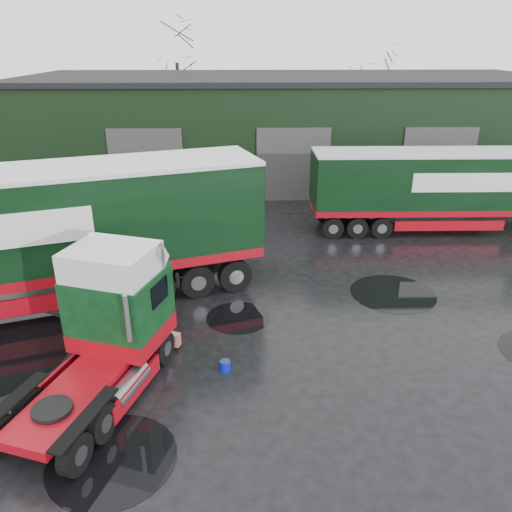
{
  "coord_description": "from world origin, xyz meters",
  "views": [
    {
      "loc": [
        -0.7,
        -13.08,
        8.26
      ],
      "look_at": [
        -0.32,
        2.09,
        1.7
      ],
      "focal_mm": 35.0,
      "sensor_mm": 36.0,
      "label": 1
    }
  ],
  "objects_px": {
    "hero_tractor": "(84,340)",
    "warehouse": "(285,126)",
    "trailer_left": "(34,240)",
    "tree_back_a": "(178,87)",
    "lorry_right": "(432,191)",
    "tree_back_b": "(371,100)",
    "wash_bucket": "(225,365)"
  },
  "relations": [
    {
      "from": "trailer_left",
      "to": "tree_back_b",
      "type": "distance_m",
      "value": 33.0
    },
    {
      "from": "warehouse",
      "to": "lorry_right",
      "type": "bearing_deg",
      "value": -61.39
    },
    {
      "from": "hero_tractor",
      "to": "warehouse",
      "type": "bearing_deg",
      "value": 92.14
    },
    {
      "from": "lorry_right",
      "to": "wash_bucket",
      "type": "xyz_separation_m",
      "value": [
        -9.26,
        -10.8,
        -1.75
      ]
    },
    {
      "from": "warehouse",
      "to": "trailer_left",
      "type": "height_order",
      "value": "warehouse"
    },
    {
      "from": "trailer_left",
      "to": "tree_back_b",
      "type": "xyz_separation_m",
      "value": [
        17.5,
        27.94,
        1.41
      ]
    },
    {
      "from": "warehouse",
      "to": "wash_bucket",
      "type": "bearing_deg",
      "value": -98.51
    },
    {
      "from": "warehouse",
      "to": "tree_back_a",
      "type": "xyz_separation_m",
      "value": [
        -8.0,
        10.0,
        1.59
      ]
    },
    {
      "from": "lorry_right",
      "to": "wash_bucket",
      "type": "height_order",
      "value": "lorry_right"
    },
    {
      "from": "trailer_left",
      "to": "tree_back_a",
      "type": "xyz_separation_m",
      "value": [
        1.5,
        27.94,
        2.41
      ]
    },
    {
      "from": "trailer_left",
      "to": "lorry_right",
      "type": "height_order",
      "value": "trailer_left"
    },
    {
      "from": "trailer_left",
      "to": "tree_back_b",
      "type": "bearing_deg",
      "value": -50.97
    },
    {
      "from": "warehouse",
      "to": "trailer_left",
      "type": "xyz_separation_m",
      "value": [
        -9.5,
        -17.94,
        -0.82
      ]
    },
    {
      "from": "warehouse",
      "to": "lorry_right",
      "type": "xyz_separation_m",
      "value": [
        6.0,
        -11.0,
        -1.27
      ]
    },
    {
      "from": "lorry_right",
      "to": "tree_back_a",
      "type": "bearing_deg",
      "value": -146.07
    },
    {
      "from": "tree_back_b",
      "to": "warehouse",
      "type": "bearing_deg",
      "value": -128.66
    },
    {
      "from": "lorry_right",
      "to": "tree_back_b",
      "type": "distance_m",
      "value": 21.18
    },
    {
      "from": "hero_tractor",
      "to": "tree_back_a",
      "type": "xyz_separation_m",
      "value": [
        -1.5,
        33.0,
        2.96
      ]
    },
    {
      "from": "warehouse",
      "to": "trailer_left",
      "type": "bearing_deg",
      "value": -117.9
    },
    {
      "from": "lorry_right",
      "to": "tree_back_b",
      "type": "xyz_separation_m",
      "value": [
        2.0,
        21.0,
        1.86
      ]
    },
    {
      "from": "hero_tractor",
      "to": "wash_bucket",
      "type": "relative_size",
      "value": 19.4
    },
    {
      "from": "lorry_right",
      "to": "tree_back_b",
      "type": "bearing_deg",
      "value": 174.8
    },
    {
      "from": "wash_bucket",
      "to": "tree_back_b",
      "type": "relative_size",
      "value": 0.04
    },
    {
      "from": "warehouse",
      "to": "lorry_right",
      "type": "height_order",
      "value": "warehouse"
    },
    {
      "from": "warehouse",
      "to": "tree_back_b",
      "type": "xyz_separation_m",
      "value": [
        8.0,
        10.0,
        0.59
      ]
    },
    {
      "from": "warehouse",
      "to": "hero_tractor",
      "type": "xyz_separation_m",
      "value": [
        -6.5,
        -23.0,
        -1.36
      ]
    },
    {
      "from": "hero_tractor",
      "to": "tree_back_a",
      "type": "bearing_deg",
      "value": 110.53
    },
    {
      "from": "hero_tractor",
      "to": "lorry_right",
      "type": "relative_size",
      "value": 0.4
    },
    {
      "from": "tree_back_a",
      "to": "trailer_left",
      "type": "bearing_deg",
      "value": -93.07
    },
    {
      "from": "tree_back_a",
      "to": "lorry_right",
      "type": "bearing_deg",
      "value": -56.31
    },
    {
      "from": "wash_bucket",
      "to": "tree_back_b",
      "type": "bearing_deg",
      "value": 70.5
    },
    {
      "from": "wash_bucket",
      "to": "tree_back_b",
      "type": "distance_m",
      "value": 33.92
    }
  ]
}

